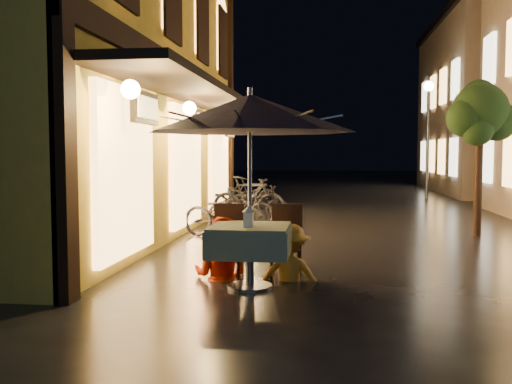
# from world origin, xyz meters

# --- Properties ---
(ground) EXTENTS (90.00, 90.00, 0.00)m
(ground) POSITION_xyz_m (0.00, 0.00, 0.00)
(ground) COLOR black
(ground) RESTS_ON ground
(west_building) EXTENTS (5.90, 11.40, 7.40)m
(west_building) POSITION_xyz_m (-5.72, 4.00, 3.71)
(west_building) COLOR gold
(west_building) RESTS_ON ground
(street_tree) EXTENTS (1.43, 1.20, 3.15)m
(street_tree) POSITION_xyz_m (2.41, 4.51, 2.42)
(street_tree) COLOR black
(street_tree) RESTS_ON ground
(streetlamp_far) EXTENTS (0.36, 0.36, 4.23)m
(streetlamp_far) POSITION_xyz_m (3.00, 14.00, 2.92)
(streetlamp_far) COLOR #59595E
(streetlamp_far) RESTS_ON ground
(cafe_table) EXTENTS (0.99, 0.99, 0.78)m
(cafe_table) POSITION_xyz_m (-1.53, -0.43, 0.59)
(cafe_table) COLOR #59595E
(cafe_table) RESTS_ON ground
(patio_umbrella) EXTENTS (2.56, 2.56, 2.46)m
(patio_umbrella) POSITION_xyz_m (-1.53, -0.43, 2.15)
(patio_umbrella) COLOR #59595E
(patio_umbrella) RESTS_ON ground
(cafe_chair_left) EXTENTS (0.42, 0.42, 0.97)m
(cafe_chair_left) POSITION_xyz_m (-1.93, 0.30, 0.54)
(cafe_chair_left) COLOR black
(cafe_chair_left) RESTS_ON ground
(cafe_chair_right) EXTENTS (0.42, 0.42, 0.97)m
(cafe_chair_right) POSITION_xyz_m (-1.13, 0.30, 0.54)
(cafe_chair_right) COLOR black
(cafe_chair_right) RESTS_ON ground
(table_lantern) EXTENTS (0.16, 0.16, 0.25)m
(table_lantern) POSITION_xyz_m (-1.53, -0.56, 0.92)
(table_lantern) COLOR white
(table_lantern) RESTS_ON cafe_table
(person_orange) EXTENTS (0.87, 0.73, 1.60)m
(person_orange) POSITION_xyz_m (-1.99, 0.10, 0.80)
(person_orange) COLOR red
(person_orange) RESTS_ON ground
(person_yellow) EXTENTS (0.95, 0.57, 1.43)m
(person_yellow) POSITION_xyz_m (-1.07, 0.10, 0.72)
(person_yellow) COLOR #FD9F20
(person_yellow) RESTS_ON ground
(bicycle_0) EXTENTS (1.90, 1.03, 0.95)m
(bicycle_0) POSITION_xyz_m (-2.56, 3.60, 0.47)
(bicycle_0) COLOR black
(bicycle_0) RESTS_ON ground
(bicycle_1) EXTENTS (1.52, 0.54, 0.90)m
(bicycle_1) POSITION_xyz_m (-2.48, 5.13, 0.45)
(bicycle_1) COLOR black
(bicycle_1) RESTS_ON ground
(bicycle_2) EXTENTS (1.77, 1.07, 0.88)m
(bicycle_2) POSITION_xyz_m (-2.31, 6.10, 0.44)
(bicycle_2) COLOR black
(bicycle_2) RESTS_ON ground
(bicycle_3) EXTENTS (1.86, 0.69, 1.09)m
(bicycle_3) POSITION_xyz_m (-2.47, 6.29, 0.55)
(bicycle_3) COLOR black
(bicycle_3) RESTS_ON ground
(bicycle_4) EXTENTS (2.00, 1.16, 0.99)m
(bicycle_4) POSITION_xyz_m (-2.75, 6.90, 0.50)
(bicycle_4) COLOR black
(bicycle_4) RESTS_ON ground
(bicycle_5) EXTENTS (1.61, 1.00, 0.94)m
(bicycle_5) POSITION_xyz_m (-2.77, 9.01, 0.47)
(bicycle_5) COLOR black
(bicycle_5) RESTS_ON ground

